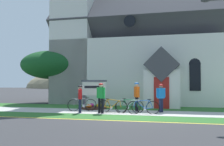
# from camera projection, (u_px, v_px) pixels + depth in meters

# --- Properties ---
(ground) EXTENTS (140.00, 140.00, 0.00)m
(ground) POSITION_uv_depth(u_px,v_px,m) (142.00, 109.00, 16.71)
(ground) COLOR #333335
(sidewalk_slab) EXTENTS (32.00, 2.55, 0.01)m
(sidewalk_slab) POSITION_uv_depth(u_px,v_px,m) (118.00, 112.00, 14.96)
(sidewalk_slab) COLOR #B7B5AD
(sidewalk_slab) RESTS_ON ground
(grass_verge) EXTENTS (32.00, 1.93, 0.01)m
(grass_verge) POSITION_uv_depth(u_px,v_px,m) (108.00, 117.00, 12.78)
(grass_verge) COLOR #2D6628
(grass_verge) RESTS_ON ground
(church_lawn) EXTENTS (24.00, 2.99, 0.01)m
(church_lawn) POSITION_uv_depth(u_px,v_px,m) (126.00, 108.00, 17.65)
(church_lawn) COLOR #2D6628
(church_lawn) RESTS_ON ground
(curb_paint_stripe) EXTENTS (28.00, 0.16, 0.01)m
(curb_paint_stripe) POSITION_uv_depth(u_px,v_px,m) (102.00, 120.00, 11.70)
(curb_paint_stripe) COLOR yellow
(curb_paint_stripe) RESTS_ON ground
(church_building) EXTENTS (13.81, 11.30, 14.11)m
(church_building) POSITION_uv_depth(u_px,v_px,m) (132.00, 48.00, 23.66)
(church_building) COLOR silver
(church_building) RESTS_ON ground
(church_sign) EXTENTS (1.76, 0.13, 1.90)m
(church_sign) POSITION_uv_depth(u_px,v_px,m) (94.00, 89.00, 17.14)
(church_sign) COLOR #474C56
(church_sign) RESTS_ON ground
(flower_bed) EXTENTS (1.80, 1.80, 0.34)m
(flower_bed) POSITION_uv_depth(u_px,v_px,m) (93.00, 107.00, 16.88)
(flower_bed) COLOR #382319
(flower_bed) RESTS_ON ground
(bicycle_green) EXTENTS (1.74, 0.30, 0.83)m
(bicycle_green) POSITION_uv_depth(u_px,v_px,m) (112.00, 106.00, 14.59)
(bicycle_green) COLOR black
(bicycle_green) RESTS_ON ground
(bicycle_orange) EXTENTS (1.70, 0.41, 0.83)m
(bicycle_orange) POSITION_uv_depth(u_px,v_px,m) (129.00, 106.00, 14.76)
(bicycle_orange) COLOR black
(bicycle_orange) RESTS_ON ground
(bicycle_blue) EXTENTS (1.76, 0.23, 0.84)m
(bicycle_blue) POSITION_uv_depth(u_px,v_px,m) (143.00, 107.00, 14.03)
(bicycle_blue) COLOR black
(bicycle_blue) RESTS_ON ground
(bicycle_black) EXTENTS (1.64, 0.69, 0.82)m
(bicycle_black) POSITION_uv_depth(u_px,v_px,m) (82.00, 105.00, 15.71)
(bicycle_black) COLOR black
(bicycle_black) RESTS_ON ground
(cyclist_in_green_jersey) EXTENTS (0.36, 0.68, 1.57)m
(cyclist_in_green_jersey) POSITION_uv_depth(u_px,v_px,m) (80.00, 97.00, 14.61)
(cyclist_in_green_jersey) COLOR #191E38
(cyclist_in_green_jersey) RESTS_ON ground
(cyclist_in_orange_jersey) EXTENTS (0.39, 0.67, 1.73)m
(cyclist_in_orange_jersey) POSITION_uv_depth(u_px,v_px,m) (137.00, 94.00, 15.29)
(cyclist_in_orange_jersey) COLOR black
(cyclist_in_orange_jersey) RESTS_ON ground
(cyclist_in_white_jersey) EXTENTS (0.50, 0.55, 1.64)m
(cyclist_in_white_jersey) POSITION_uv_depth(u_px,v_px,m) (161.00, 96.00, 14.81)
(cyclist_in_white_jersey) COLOR #191E38
(cyclist_in_white_jersey) RESTS_ON ground
(cyclist_in_blue_jersey) EXTENTS (0.55, 0.46, 1.70)m
(cyclist_in_blue_jersey) POSITION_uv_depth(u_px,v_px,m) (101.00, 95.00, 14.37)
(cyclist_in_blue_jersey) COLOR black
(cyclist_in_blue_jersey) RESTS_ON ground
(yard_deciduous_tree) EXTENTS (5.01, 5.01, 4.46)m
(yard_deciduous_tree) POSITION_uv_depth(u_px,v_px,m) (51.00, 65.00, 22.10)
(yard_deciduous_tree) COLOR #4C3823
(yard_deciduous_tree) RESTS_ON ground
(distant_hill) EXTENTS (104.44, 52.46, 21.25)m
(distant_hill) POSITION_uv_depth(u_px,v_px,m) (172.00, 88.00, 85.78)
(distant_hill) COLOR #847A5B
(distant_hill) RESTS_ON ground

